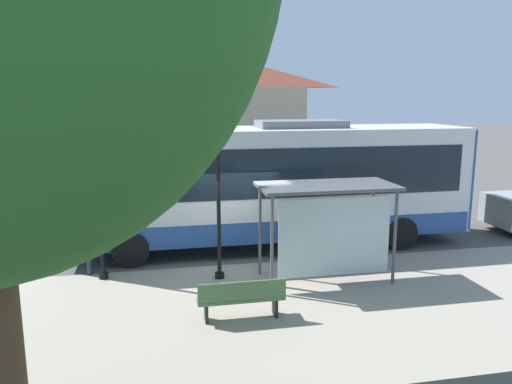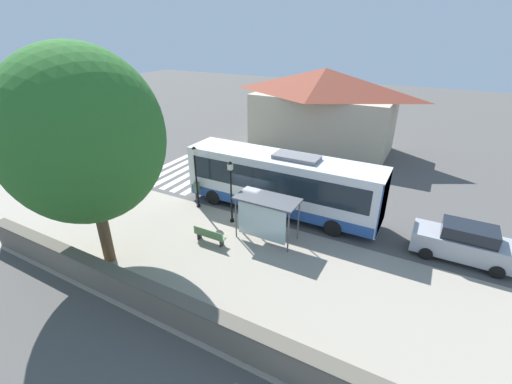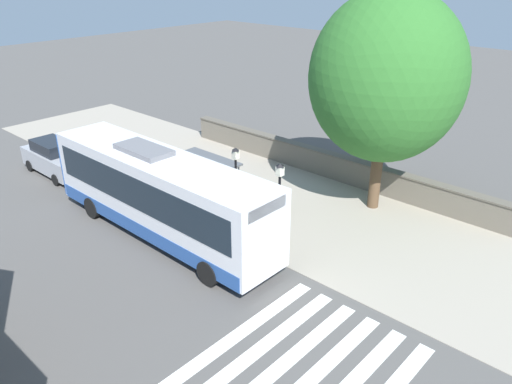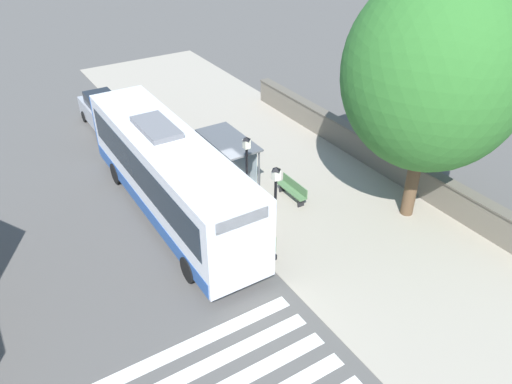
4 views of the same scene
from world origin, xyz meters
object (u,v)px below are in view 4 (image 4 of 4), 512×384
street_lamp_far (275,207)px  bus (169,173)px  pedestrian (271,247)px  street_lamp_near (247,171)px  parked_car_behind_bus (104,112)px  bench (293,190)px  shade_tree (434,73)px  bus_shelter (231,147)px

street_lamp_far → bus: bearing=-67.5°
street_lamp_far → pedestrian: bearing=42.2°
street_lamp_near → street_lamp_far: size_ratio=0.94×
bus → parked_car_behind_bus: 9.95m
bench → parked_car_behind_bus: (4.77, -11.71, 0.45)m
pedestrian → shade_tree: shade_tree is taller
bench → street_lamp_near: size_ratio=0.48×
bus → pedestrian: 5.55m
street_lamp_near → bench: bearing=-176.8°
bus_shelter → bench: size_ratio=1.85×
street_lamp_near → shade_tree: bearing=150.4°
street_lamp_far → parked_car_behind_bus: 14.92m
shade_tree → parked_car_behind_bus: (8.30, -15.25, -5.33)m
shade_tree → bench: bearing=-45.1°
bus_shelter → street_lamp_near: size_ratio=0.88×
pedestrian → street_lamp_near: size_ratio=0.45×
bus → street_lamp_far: bearing=112.5°
bus → street_lamp_near: bearing=142.6°
street_lamp_near → pedestrian: bearing=73.4°
bus_shelter → parked_car_behind_bus: size_ratio=0.73×
bus → pedestrian: bus is taller
street_lamp_near → shade_tree: 7.94m
street_lamp_near → shade_tree: shade_tree is taller
street_lamp_near → street_lamp_far: bearing=79.1°
bus → street_lamp_near: bus is taller
bus → bus_shelter: 3.36m
bus → street_lamp_far: size_ratio=2.95×
bus_shelter → street_lamp_near: bearing=74.1°
bus_shelter → parked_car_behind_bus: 9.82m
bus_shelter → pedestrian: size_ratio=1.97×
bench → bus: bearing=-20.0°
bus → pedestrian: size_ratio=7.03×
bus_shelter → bench: bus_shelter is taller
bus_shelter → bench: 3.37m
shade_tree → parked_car_behind_bus: size_ratio=2.19×
pedestrian → bus: bearing=-73.0°
bus_shelter → street_lamp_far: bearing=76.7°
bus_shelter → pedestrian: (1.71, 5.85, -1.03)m
bus_shelter → street_lamp_far: size_ratio=0.83×
bus → pedestrian: (-1.59, 5.23, -0.98)m
street_lamp_near → parked_car_behind_bus: (2.32, -11.85, -1.35)m
pedestrian → parked_car_behind_bus: (1.35, -15.12, -0.07)m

